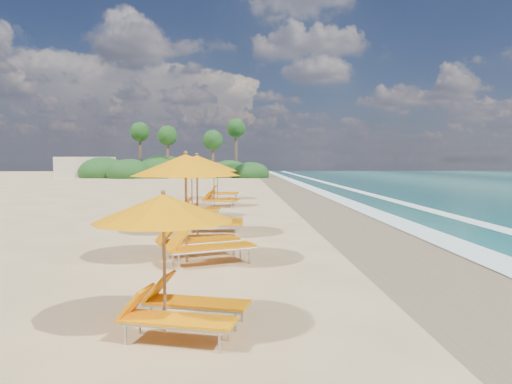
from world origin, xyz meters
TOP-DOWN VIEW (x-y plane):
  - ground at (0.00, 0.00)m, footprint 160.00×160.00m
  - wet_sand at (4.00, 0.00)m, footprint 4.00×160.00m
  - surf_foam at (6.70, 0.00)m, footprint 4.00×160.00m
  - station_0 at (-1.57, -11.27)m, footprint 2.50×2.42m
  - station_1 at (-1.72, -6.67)m, footprint 3.43×3.39m
  - station_2 at (-1.81, -2.66)m, footprint 2.86×2.64m
  - station_3 at (-2.50, 2.12)m, footprint 2.41×2.25m
  - station_4 at (-1.78, 6.49)m, footprint 2.68×2.57m
  - station_5 at (-1.79, 11.09)m, footprint 2.55×2.37m
  - treeline at (-9.94, 45.51)m, footprint 25.80×8.80m
  - beach_building at (-22.00, 48.00)m, footprint 7.00×5.00m

SIDE VIEW (x-z plane):
  - ground at x=0.00m, z-range 0.00..0.00m
  - wet_sand at x=4.00m, z-range 0.00..0.01m
  - surf_foam at x=6.70m, z-range 0.02..0.03m
  - treeline at x=-9.94m, z-range -3.87..5.86m
  - station_0 at x=-1.57m, z-range 0.12..2.14m
  - station_3 at x=-2.50m, z-range 0.13..2.27m
  - station_4 at x=-1.78m, z-range 0.13..2.35m
  - station_5 at x=-1.79m, z-range 0.14..2.45m
  - beach_building at x=-22.00m, z-range 0.00..2.80m
  - station_1 at x=-1.72m, z-range 0.16..2.81m
  - station_2 at x=-1.81m, z-range 0.16..2.82m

